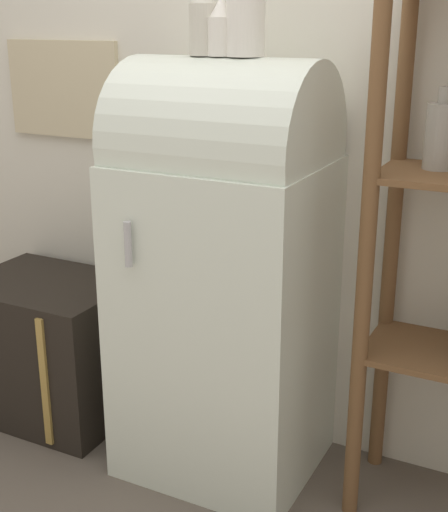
# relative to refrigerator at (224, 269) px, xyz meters

# --- Properties ---
(ground_plane) EXTENTS (12.00, 12.00, 0.00)m
(ground_plane) POSITION_rel_refrigerator_xyz_m (0.00, -0.27, -0.75)
(ground_plane) COLOR #60564C
(wall_back) EXTENTS (7.00, 0.09, 2.70)m
(wall_back) POSITION_rel_refrigerator_xyz_m (-0.01, 0.31, 0.60)
(wall_back) COLOR silver
(wall_back) RESTS_ON ground_plane
(refrigerator) EXTENTS (0.65, 0.60, 1.45)m
(refrigerator) POSITION_rel_refrigerator_xyz_m (0.00, 0.00, 0.00)
(refrigerator) COLOR silver
(refrigerator) RESTS_ON ground_plane
(suitcase_trunk) EXTENTS (0.64, 0.50, 0.57)m
(suitcase_trunk) POSITION_rel_refrigerator_xyz_m (-0.79, -0.00, -0.47)
(suitcase_trunk) COLOR black
(suitcase_trunk) RESTS_ON ground_plane
(vase_left) EXTENTS (0.09, 0.09, 0.24)m
(vase_left) POSITION_rel_refrigerator_xyz_m (-0.07, -0.01, 0.81)
(vase_left) COLOR beige
(vase_left) RESTS_ON refrigerator
(vase_center) EXTENTS (0.09, 0.09, 0.18)m
(vase_center) POSITION_rel_refrigerator_xyz_m (-0.01, -0.01, 0.78)
(vase_center) COLOR white
(vase_center) RESTS_ON refrigerator
(vase_right) EXTENTS (0.12, 0.12, 0.30)m
(vase_right) POSITION_rel_refrigerator_xyz_m (0.07, 0.00, 0.83)
(vase_right) COLOR white
(vase_right) RESTS_ON refrigerator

